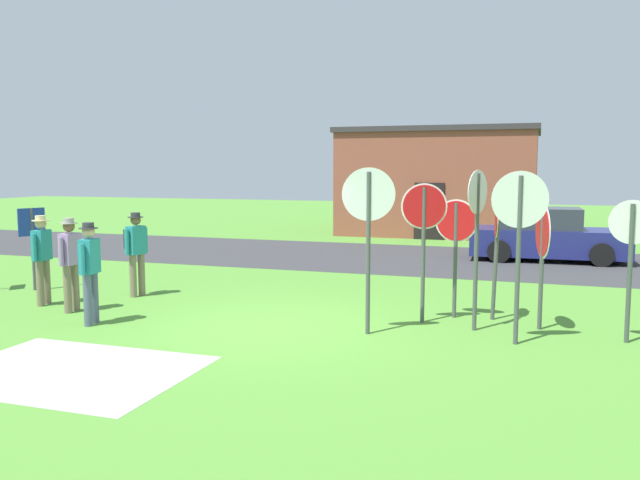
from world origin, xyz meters
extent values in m
plane|color=#518E33|center=(0.00, 0.00, 0.00)|extent=(80.00, 80.00, 0.00)
cube|color=#38383A|center=(0.00, 9.04, 0.00)|extent=(60.00, 6.40, 0.01)
cube|color=#ADAAA3|center=(-1.58, -2.95, 0.00)|extent=(3.20, 2.40, 0.01)
cube|color=brown|center=(0.35, 17.01, 2.00)|extent=(7.43, 5.43, 3.99)
cube|color=#383333|center=(0.35, 17.01, 4.09)|extent=(7.63, 5.63, 0.20)
cube|color=black|center=(0.35, 14.28, 1.05)|extent=(1.10, 0.08, 2.10)
cube|color=navy|center=(4.46, 9.93, 0.53)|extent=(4.37, 1.97, 0.76)
cube|color=#2D333D|center=(4.21, 9.92, 1.21)|extent=(2.30, 1.62, 0.60)
cylinder|color=black|center=(5.75, 10.88, 0.32)|extent=(0.65, 0.25, 0.64)
cylinder|color=black|center=(5.83, 9.08, 0.32)|extent=(0.65, 0.25, 0.64)
cylinder|color=black|center=(3.09, 10.77, 0.32)|extent=(0.65, 0.25, 0.64)
cylinder|color=black|center=(3.16, 8.97, 0.32)|extent=(0.65, 0.25, 0.64)
cylinder|color=#474C4C|center=(3.91, 0.28, 1.27)|extent=(0.09, 0.09, 2.53)
cylinder|color=white|center=(3.91, 0.28, 2.18)|extent=(0.81, 0.25, 0.84)
cylinder|color=red|center=(3.91, 0.29, 2.18)|extent=(0.76, 0.23, 0.78)
cylinder|color=#474C4C|center=(3.24, 0.95, 1.28)|extent=(0.09, 0.09, 2.56)
cylinder|color=white|center=(3.24, 0.95, 2.26)|extent=(0.25, 0.67, 0.71)
cylinder|color=red|center=(3.23, 0.95, 2.26)|extent=(0.23, 0.62, 0.66)
cylinder|color=#474C4C|center=(5.50, 0.87, 1.06)|extent=(0.10, 0.17, 2.12)
cylinder|color=white|center=(5.50, 0.87, 1.84)|extent=(0.66, 0.17, 0.67)
cylinder|color=red|center=(5.50, 0.88, 1.84)|extent=(0.61, 0.16, 0.62)
cylinder|color=#474C4C|center=(3.50, 1.83, 1.04)|extent=(0.14, 0.08, 2.07)
cylinder|color=white|center=(3.50, 1.83, 1.78)|extent=(0.11, 0.70, 0.70)
cylinder|color=red|center=(3.49, 1.83, 1.78)|extent=(0.11, 0.64, 0.64)
cylinder|color=#474C4C|center=(4.25, 1.35, 0.99)|extent=(0.08, 0.08, 1.98)
cylinder|color=white|center=(4.25, 1.35, 1.62)|extent=(0.23, 0.85, 0.88)
cylinder|color=red|center=(4.24, 1.35, 1.62)|extent=(0.21, 0.79, 0.81)
cylinder|color=#474C4C|center=(2.81, 1.77, 1.02)|extent=(0.08, 0.08, 2.04)
cylinder|color=white|center=(2.81, 1.77, 1.72)|extent=(0.75, 0.13, 0.75)
cylinder|color=red|center=(2.81, 1.76, 1.72)|extent=(0.69, 0.12, 0.70)
cylinder|color=#474C4C|center=(1.64, 0.16, 1.29)|extent=(0.09, 0.09, 2.58)
cylinder|color=white|center=(1.64, 0.16, 2.23)|extent=(0.80, 0.28, 0.84)
cylinder|color=red|center=(1.64, 0.17, 2.23)|extent=(0.74, 0.26, 0.78)
cylinder|color=#474C4C|center=(2.34, 1.23, 1.16)|extent=(0.09, 0.09, 2.32)
cylinder|color=white|center=(2.34, 1.23, 2.00)|extent=(0.75, 0.22, 0.78)
cylinder|color=red|center=(2.34, 1.22, 2.00)|extent=(0.70, 0.21, 0.72)
cylinder|color=#4C5670|center=(-2.97, -0.61, 0.44)|extent=(0.14, 0.14, 0.88)
cylinder|color=#4C5670|center=(-2.94, -0.83, 0.44)|extent=(0.14, 0.14, 0.88)
cube|color=teal|center=(-2.95, -0.72, 1.17)|extent=(0.28, 0.39, 0.58)
cylinder|color=teal|center=(-2.99, -0.48, 1.15)|extent=(0.09, 0.09, 0.52)
cylinder|color=teal|center=(-2.92, -0.96, 1.15)|extent=(0.09, 0.09, 0.52)
sphere|color=tan|center=(-2.95, -0.72, 1.58)|extent=(0.21, 0.21, 0.21)
cylinder|color=#333338|center=(-2.95, -0.72, 1.64)|extent=(0.32, 0.31, 0.02)
cylinder|color=#333338|center=(-2.95, -0.72, 1.69)|extent=(0.19, 0.19, 0.09)
cylinder|color=#7A6B56|center=(-3.61, 1.74, 0.44)|extent=(0.14, 0.14, 0.88)
cylinder|color=#7A6B56|center=(-3.67, 1.52, 0.44)|extent=(0.14, 0.14, 0.88)
cube|color=teal|center=(-3.64, 1.63, 1.17)|extent=(0.31, 0.41, 0.58)
cylinder|color=teal|center=(-3.57, 1.86, 1.15)|extent=(0.09, 0.09, 0.52)
cylinder|color=teal|center=(-3.70, 1.40, 1.15)|extent=(0.09, 0.09, 0.52)
sphere|color=brown|center=(-3.64, 1.63, 1.58)|extent=(0.21, 0.21, 0.21)
cylinder|color=#333338|center=(-3.64, 1.63, 1.64)|extent=(0.32, 0.31, 0.02)
cylinder|color=#333338|center=(-3.64, 1.63, 1.69)|extent=(0.19, 0.19, 0.09)
cube|color=#232328|center=(-3.80, 1.68, 1.19)|extent=(0.21, 0.29, 0.40)
cylinder|color=#7A6B56|center=(-3.93, 0.09, 0.44)|extent=(0.14, 0.14, 0.88)
cylinder|color=#7A6B56|center=(-3.93, -0.13, 0.44)|extent=(0.14, 0.14, 0.88)
cube|color=#9E7AB2|center=(-3.93, -0.02, 1.17)|extent=(0.22, 0.36, 0.58)
cylinder|color=#9E7AB2|center=(-3.94, 0.22, 1.15)|extent=(0.09, 0.09, 0.52)
cylinder|color=#9E7AB2|center=(-3.93, -0.26, 1.15)|extent=(0.09, 0.09, 0.52)
sphere|color=brown|center=(-3.93, -0.02, 1.58)|extent=(0.21, 0.21, 0.21)
cylinder|color=gray|center=(-3.93, -0.02, 1.64)|extent=(0.32, 0.32, 0.02)
cylinder|color=gray|center=(-3.93, -0.02, 1.69)|extent=(0.19, 0.19, 0.09)
cylinder|color=#7A6B56|center=(-4.87, 0.42, 0.44)|extent=(0.14, 0.14, 0.88)
cylinder|color=#7A6B56|center=(-4.84, 0.20, 0.44)|extent=(0.14, 0.14, 0.88)
cube|color=teal|center=(-4.86, 0.31, 1.17)|extent=(0.27, 0.39, 0.58)
cylinder|color=teal|center=(-4.89, 0.55, 1.15)|extent=(0.09, 0.09, 0.52)
cylinder|color=teal|center=(-4.82, 0.07, 1.15)|extent=(0.09, 0.09, 0.52)
sphere|color=tan|center=(-4.86, 0.31, 1.58)|extent=(0.21, 0.21, 0.21)
cylinder|color=beige|center=(-4.86, 0.31, 1.64)|extent=(0.31, 0.31, 0.02)
cylinder|color=beige|center=(-4.86, 0.31, 1.69)|extent=(0.19, 0.19, 0.09)
cylinder|color=#4C4C51|center=(-6.15, 1.49, 0.89)|extent=(0.06, 0.06, 1.79)
cube|color=#1E389E|center=(-6.15, 1.49, 1.49)|extent=(0.23, 0.57, 0.60)
camera|label=1|loc=(4.17, -9.76, 2.65)|focal=36.60mm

